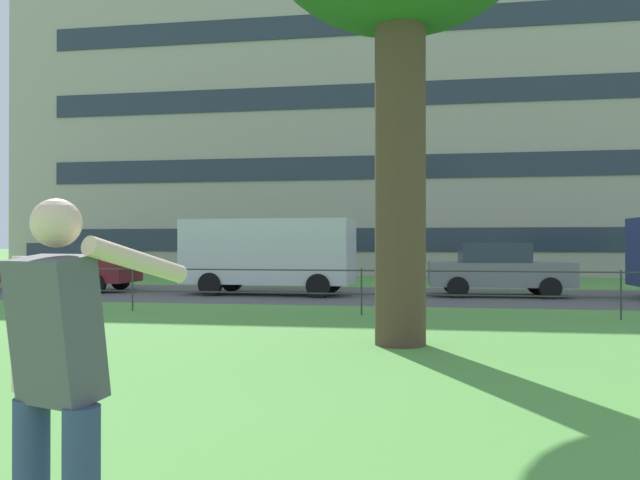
# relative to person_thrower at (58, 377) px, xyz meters

# --- Properties ---
(street_strip) EXTENTS (80.00, 6.43, 0.01)m
(street_strip) POSITION_rel_person_thrower_xyz_m (-2.25, 15.80, -0.93)
(street_strip) COLOR #565454
(street_strip) RESTS_ON ground
(park_fence) EXTENTS (36.39, 0.04, 1.00)m
(park_fence) POSITION_rel_person_thrower_xyz_m (-2.25, 10.69, -0.26)
(park_fence) COLOR #333833
(park_fence) RESTS_ON ground
(person_thrower) EXTENTS (0.68, 0.73, 1.73)m
(person_thrower) POSITION_rel_person_thrower_xyz_m (0.00, 0.00, 0.00)
(person_thrower) COLOR navy
(person_thrower) RESTS_ON ground
(car_maroon_far_left) EXTENTS (4.02, 1.85, 1.54)m
(car_maroon_far_left) POSITION_rel_person_thrower_xyz_m (-9.46, 15.89, -0.15)
(car_maroon_far_left) COLOR maroon
(car_maroon_far_left) RESTS_ON ground
(panel_van_right) EXTENTS (5.07, 2.25, 2.24)m
(panel_van_right) POSITION_rel_person_thrower_xyz_m (-2.88, 15.65, 0.34)
(panel_van_right) COLOR silver
(panel_van_right) RESTS_ON ground
(car_grey_far_right) EXTENTS (4.06, 1.92, 1.54)m
(car_grey_far_right) POSITION_rel_person_thrower_xyz_m (3.78, 16.07, -0.15)
(car_grey_far_right) COLOR slate
(car_grey_far_right) RESTS_ON ground
(apartment_building_background) EXTENTS (34.05, 11.25, 17.32)m
(apartment_building_background) POSITION_rel_person_thrower_xyz_m (-2.46, 32.08, 7.73)
(apartment_building_background) COLOR #ADA393
(apartment_building_background) RESTS_ON ground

